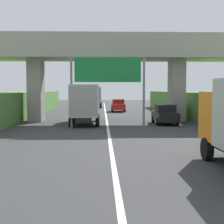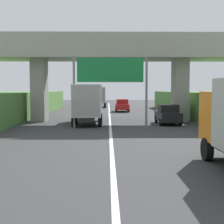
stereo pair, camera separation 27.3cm
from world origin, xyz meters
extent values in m
cube|color=white|center=(0.00, 29.14, 0.00)|extent=(0.20, 98.27, 0.01)
cube|color=#9E998E|center=(0.00, 36.42, 6.46)|extent=(40.00, 4.80, 1.10)
cube|color=#9E998E|center=(0.00, 34.20, 7.56)|extent=(40.00, 0.36, 1.10)
cube|color=#9E998E|center=(0.00, 38.64, 7.56)|extent=(40.00, 0.36, 1.10)
cube|color=gray|center=(-6.76, 36.42, 2.95)|extent=(1.30, 2.20, 5.91)
cube|color=gray|center=(6.76, 36.42, 2.95)|extent=(1.30, 2.20, 5.91)
cylinder|color=slate|center=(-2.85, 30.71, 2.80)|extent=(0.18, 0.18, 5.61)
cylinder|color=slate|center=(2.85, 30.71, 2.80)|extent=(0.18, 0.18, 5.61)
cube|color=#167238|center=(0.00, 30.71, 4.56)|extent=(5.20, 0.12, 1.90)
cube|color=white|center=(0.00, 30.70, 4.56)|extent=(4.89, 0.01, 1.67)
cube|color=#2D3842|center=(5.01, 19.89, 2.19)|extent=(1.89, 0.06, 0.90)
cylinder|color=black|center=(4.04, 18.87, 0.48)|extent=(0.30, 0.96, 0.96)
cube|color=black|center=(-1.74, 61.02, 0.66)|extent=(1.10, 7.30, 0.36)
cube|color=#233D9E|center=(-1.74, 63.62, 1.89)|extent=(2.10, 2.10, 2.10)
cube|color=#2D3842|center=(-1.74, 64.64, 2.19)|extent=(1.89, 0.06, 0.90)
cube|color=#B7B7B2|center=(-1.74, 59.97, 2.14)|extent=(2.30, 5.20, 2.60)
cube|color=gray|center=(-1.74, 57.39, 2.14)|extent=(2.21, 0.04, 2.50)
cylinder|color=black|center=(-2.71, 63.62, 0.48)|extent=(0.30, 0.96, 0.96)
cylinder|color=black|center=(-0.77, 63.62, 0.48)|extent=(0.30, 0.96, 0.96)
cylinder|color=black|center=(-2.81, 58.54, 0.48)|extent=(0.30, 0.96, 0.96)
cylinder|color=black|center=(-0.67, 58.54, 0.48)|extent=(0.30, 0.96, 0.96)
cylinder|color=black|center=(-2.81, 60.23, 0.48)|extent=(0.30, 0.96, 0.96)
cylinder|color=black|center=(-0.67, 60.23, 0.48)|extent=(0.30, 0.96, 0.96)
cube|color=black|center=(-1.90, 33.89, 0.66)|extent=(1.10, 7.30, 0.36)
cube|color=#236B38|center=(-1.90, 36.49, 1.89)|extent=(2.10, 2.10, 2.10)
cube|color=#2D3842|center=(-1.90, 37.51, 2.19)|extent=(1.89, 0.06, 0.90)
cube|color=silver|center=(-1.90, 32.84, 2.14)|extent=(2.30, 5.20, 2.60)
cube|color=#A8A8A4|center=(-1.90, 30.26, 2.14)|extent=(2.21, 0.04, 2.50)
cylinder|color=black|center=(-2.87, 36.49, 0.48)|extent=(0.30, 0.96, 0.96)
cylinder|color=black|center=(-0.93, 36.49, 0.48)|extent=(0.30, 0.96, 0.96)
cylinder|color=black|center=(-2.97, 31.41, 0.48)|extent=(0.30, 0.96, 0.96)
cylinder|color=black|center=(-0.83, 31.41, 0.48)|extent=(0.30, 0.96, 0.96)
cylinder|color=black|center=(-2.97, 33.10, 0.48)|extent=(0.30, 0.96, 0.96)
cylinder|color=black|center=(-0.83, 33.10, 0.48)|extent=(0.30, 0.96, 0.96)
cube|color=red|center=(1.78, 49.71, 0.70)|extent=(1.76, 4.10, 0.76)
cube|color=red|center=(1.78, 49.56, 1.40)|extent=(1.56, 1.90, 0.64)
cube|color=#2D3842|center=(1.78, 48.64, 1.40)|extent=(1.44, 0.06, 0.54)
cylinder|color=black|center=(0.96, 50.99, 0.32)|extent=(0.22, 0.64, 0.64)
cylinder|color=black|center=(2.60, 50.99, 0.32)|extent=(0.22, 0.64, 0.64)
cylinder|color=black|center=(0.96, 48.44, 0.32)|extent=(0.22, 0.64, 0.64)
cylinder|color=black|center=(2.60, 48.44, 0.32)|extent=(0.22, 0.64, 0.64)
cube|color=black|center=(5.06, 33.42, 0.70)|extent=(1.76, 4.10, 0.76)
cube|color=black|center=(5.06, 33.27, 1.40)|extent=(1.56, 1.90, 0.64)
cube|color=#2D3842|center=(5.06, 32.35, 1.40)|extent=(1.44, 0.06, 0.54)
cylinder|color=black|center=(4.24, 34.69, 0.32)|extent=(0.22, 0.64, 0.64)
cylinder|color=black|center=(5.88, 34.69, 0.32)|extent=(0.22, 0.64, 0.64)
cylinder|color=black|center=(4.24, 32.15, 0.32)|extent=(0.22, 0.64, 0.64)
cylinder|color=black|center=(5.88, 32.15, 0.32)|extent=(0.22, 0.64, 0.64)
camera|label=1|loc=(-0.46, 5.33, 3.02)|focal=51.74mm
camera|label=2|loc=(-0.18, 5.33, 3.02)|focal=51.74mm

